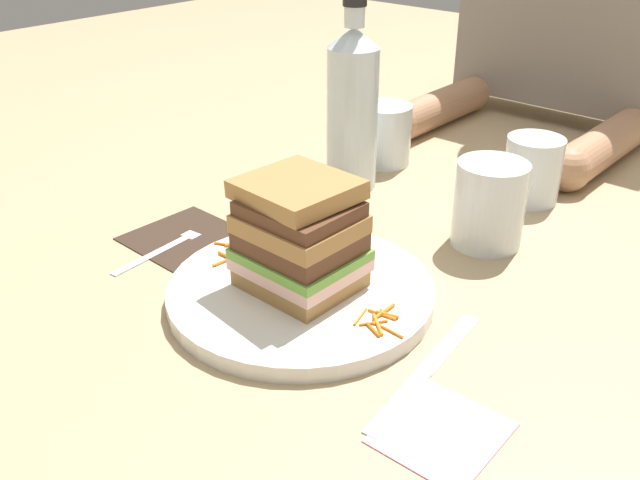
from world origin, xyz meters
name	(u,v)px	position (x,y,z in m)	size (l,w,h in m)	color
ground_plane	(291,298)	(0.00, 0.00, 0.00)	(3.00, 3.00, 0.00)	tan
main_plate	(301,292)	(0.01, 0.01, 0.01)	(0.27, 0.27, 0.02)	white
sandwich	(300,237)	(0.01, 0.01, 0.07)	(0.12, 0.11, 0.11)	#A87A42
carrot_shred_0	(226,245)	(-0.11, 0.01, 0.02)	(0.00, 0.00, 0.03)	orange
carrot_shred_1	(225,260)	(-0.08, -0.01, 0.02)	(0.00, 0.00, 0.03)	orange
carrot_shred_2	(237,252)	(-0.09, 0.01, 0.02)	(0.00, 0.00, 0.03)	orange
carrot_shred_3	(240,247)	(-0.10, 0.02, 0.02)	(0.00, 0.00, 0.02)	orange
carrot_shred_4	(228,257)	(-0.09, -0.01, 0.02)	(0.00, 0.00, 0.03)	orange
carrot_shred_5	(244,261)	(-0.07, 0.00, 0.02)	(0.00, 0.00, 0.03)	orange
carrot_shred_6	(237,262)	(-0.07, -0.01, 0.02)	(0.00, 0.00, 0.02)	orange
carrot_shred_7	(238,243)	(-0.10, 0.02, 0.02)	(0.00, 0.00, 0.03)	orange
carrot_shred_8	(377,317)	(0.10, 0.01, 0.02)	(0.00, 0.00, 0.03)	orange
carrot_shred_9	(382,314)	(0.11, 0.02, 0.02)	(0.00, 0.00, 0.03)	orange
carrot_shred_10	(387,332)	(0.13, 0.00, 0.02)	(0.00, 0.00, 0.03)	orange
carrot_shred_11	(359,318)	(0.09, 0.00, 0.02)	(0.00, 0.00, 0.03)	orange
carrot_shred_12	(384,312)	(0.10, 0.02, 0.02)	(0.00, 0.00, 0.03)	orange
carrot_shred_13	(373,330)	(0.11, -0.01, 0.02)	(0.00, 0.00, 0.02)	orange
carrot_shred_14	(387,315)	(0.11, 0.02, 0.02)	(0.00, 0.00, 0.02)	orange
carrot_shred_15	(378,324)	(0.11, 0.00, 0.02)	(0.00, 0.00, 0.03)	orange
carrot_shred_16	(373,323)	(0.11, 0.00, 0.02)	(0.00, 0.00, 0.03)	orange
napkin_dark	(186,237)	(-0.19, 0.01, 0.00)	(0.13, 0.12, 0.00)	#38281E
fork	(172,242)	(-0.18, -0.01, 0.00)	(0.03, 0.17, 0.00)	silver
knife	(423,373)	(0.17, -0.01, 0.00)	(0.04, 0.20, 0.00)	silver
juice_glass	(489,209)	(0.09, 0.24, 0.04)	(0.08, 0.08, 0.10)	white
water_bottle	(352,108)	(-0.14, 0.27, 0.11)	(0.07, 0.07, 0.26)	silver
empty_tumbler_0	(385,135)	(-0.16, 0.37, 0.04)	(0.08, 0.08, 0.09)	silver
empty_tumbler_1	(532,170)	(0.07, 0.39, 0.04)	(0.07, 0.07, 0.09)	silver
napkin_pink	(442,432)	(0.23, -0.06, 0.00)	(0.09, 0.10, 0.00)	pink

